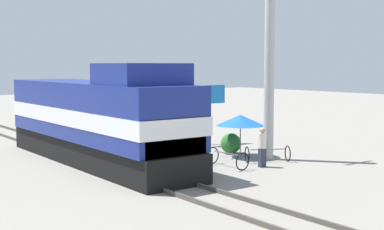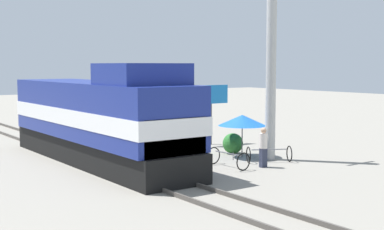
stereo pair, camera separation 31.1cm
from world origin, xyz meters
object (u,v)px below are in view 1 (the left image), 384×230
at_px(billboard_sign, 208,99).
at_px(bicycle, 267,154).
at_px(utility_pole, 269,61).
at_px(vendor_umbrella, 240,120).
at_px(locomotive, 99,120).
at_px(person_bystander, 262,146).
at_px(bicycle_spare, 227,158).

xyz_separation_m(billboard_sign, bicycle, (-1.17, -5.86, -2.14)).
xyz_separation_m(utility_pole, vendor_umbrella, (-0.63, 1.24, -2.80)).
bearing_deg(vendor_umbrella, locomotive, 158.48).
height_order(utility_pole, person_bystander, utility_pole).
height_order(utility_pole, bicycle, utility_pole).
distance_m(person_bystander, bicycle, 1.34).
relative_size(bicycle, bicycle_spare, 1.05).
bearing_deg(locomotive, billboard_sign, 12.79).
height_order(utility_pole, billboard_sign, utility_pole).
distance_m(person_bystander, bicycle_spare, 1.60).
bearing_deg(person_bystander, bicycle, 34.99).
bearing_deg(utility_pole, bicycle, -136.82).
xyz_separation_m(vendor_umbrella, person_bystander, (-0.94, -2.47, -0.83)).
bearing_deg(bicycle_spare, bicycle, -6.47).
bearing_deg(bicycle, locomotive, -96.93).
relative_size(person_bystander, bicycle_spare, 0.86).
bearing_deg(billboard_sign, vendor_umbrella, -106.85).
height_order(locomotive, bicycle, locomotive).
bearing_deg(utility_pole, vendor_umbrella, 116.97).
relative_size(vendor_umbrella, bicycle_spare, 1.16).
distance_m(vendor_umbrella, billboard_sign, 4.35).
bearing_deg(bicycle, bicycle_spare, -66.33).
relative_size(locomotive, vendor_umbrella, 5.80).
distance_m(bicycle, bicycle_spare, 2.26).
bearing_deg(bicycle, utility_pole, 160.23).
distance_m(utility_pole, bicycle_spare, 5.04).
xyz_separation_m(locomotive, billboard_sign, (7.38, 1.68, 0.57)).
bearing_deg(locomotive, utility_pole, -28.39).
height_order(vendor_umbrella, billboard_sign, billboard_sign).
relative_size(utility_pole, bicycle_spare, 4.57).
bearing_deg(vendor_umbrella, bicycle_spare, -143.38).
relative_size(utility_pole, billboard_sign, 2.77).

